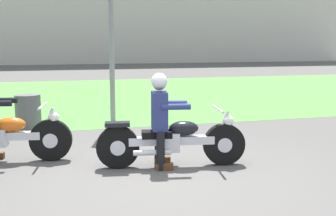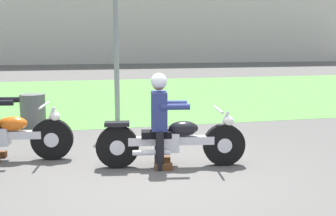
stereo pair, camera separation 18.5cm
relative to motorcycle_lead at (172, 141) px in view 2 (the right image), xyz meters
The scene contains 6 objects.
ground 0.66m from the motorcycle_lead, 126.17° to the right, with size 120.00×120.00×0.00m, color #565451.
grass_verge 9.01m from the motorcycle_lead, 92.01° to the left, with size 60.00×12.00×0.01m, color #549342.
motorcycle_lead is the anchor object (origin of this frame).
rider_lead 0.46m from the motorcycle_lead, 169.75° to the left, with size 0.60×0.52×1.39m.
motorcycle_follow 2.65m from the motorcycle_lead, 159.25° to the left, with size 2.17×0.69×0.88m.
trash_can 3.99m from the motorcycle_lead, 123.18° to the left, with size 0.53×0.53×0.75m, color #595E5B.
Camera 2 is at (-1.19, -5.43, 1.82)m, focal length 44.88 mm.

